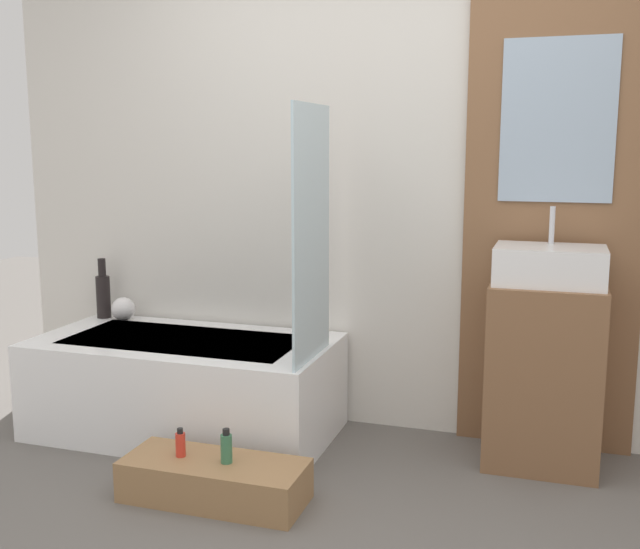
% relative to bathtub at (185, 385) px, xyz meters
% --- Properties ---
extents(wall_tiled_back, '(4.20, 0.06, 2.60)m').
position_rel_bathtub_xyz_m(wall_tiled_back, '(0.94, 0.43, 1.05)').
color(wall_tiled_back, silver).
rests_on(wall_tiled_back, ground_plane).
extents(wall_wood_accent, '(0.82, 0.04, 2.60)m').
position_rel_bathtub_xyz_m(wall_wood_accent, '(1.73, 0.38, 1.07)').
color(wall_wood_accent, brown).
rests_on(wall_wood_accent, ground_plane).
extents(bathtub, '(1.49, 0.77, 0.49)m').
position_rel_bathtub_xyz_m(bathtub, '(0.00, 0.00, 0.00)').
color(bathtub, white).
rests_on(bathtub, ground_plane).
extents(glass_shower_screen, '(0.01, 0.49, 1.14)m').
position_rel_bathtub_xyz_m(glass_shower_screen, '(0.72, -0.12, 0.81)').
color(glass_shower_screen, silver).
rests_on(glass_shower_screen, bathtub).
extents(wooden_step_bench, '(0.76, 0.31, 0.17)m').
position_rel_bathtub_xyz_m(wooden_step_bench, '(0.47, -0.63, -0.16)').
color(wooden_step_bench, '#997047').
rests_on(wooden_step_bench, ground_plane).
extents(vanity_cabinet, '(0.50, 0.40, 0.84)m').
position_rel_bathtub_xyz_m(vanity_cabinet, '(1.73, 0.16, 0.17)').
color(vanity_cabinet, brown).
rests_on(vanity_cabinet, ground_plane).
extents(sink, '(0.47, 0.33, 0.34)m').
position_rel_bathtub_xyz_m(sink, '(1.73, 0.16, 0.68)').
color(sink, white).
rests_on(sink, vanity_cabinet).
extents(vase_tall_dark, '(0.08, 0.08, 0.34)m').
position_rel_bathtub_xyz_m(vase_tall_dark, '(-0.66, 0.29, 0.38)').
color(vase_tall_dark, black).
rests_on(vase_tall_dark, bathtub).
extents(vase_round_light, '(0.13, 0.13, 0.13)m').
position_rel_bathtub_xyz_m(vase_round_light, '(-0.52, 0.27, 0.31)').
color(vase_round_light, white).
rests_on(vase_round_light, bathtub).
extents(bottle_soap_primary, '(0.04, 0.04, 0.12)m').
position_rel_bathtub_xyz_m(bottle_soap_primary, '(0.31, -0.63, -0.02)').
color(bottle_soap_primary, red).
rests_on(bottle_soap_primary, wooden_step_bench).
extents(bottle_soap_secondary, '(0.05, 0.05, 0.14)m').
position_rel_bathtub_xyz_m(bottle_soap_secondary, '(0.52, -0.63, -0.01)').
color(bottle_soap_secondary, '#38704C').
rests_on(bottle_soap_secondary, wooden_step_bench).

